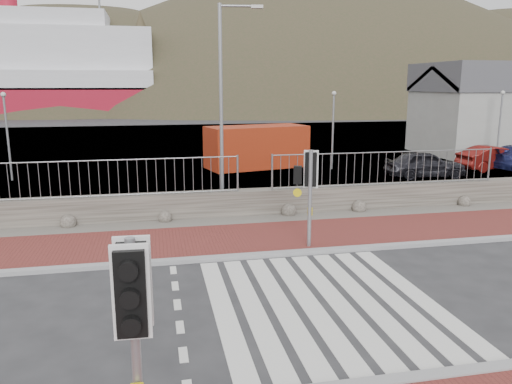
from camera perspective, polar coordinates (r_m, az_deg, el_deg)
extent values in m
plane|color=#28282B|center=(10.79, 7.69, -12.40)|extent=(220.00, 220.00, 0.00)
cube|color=maroon|center=(14.81, 1.94, -5.20)|extent=(40.00, 3.00, 0.08)
cube|color=gray|center=(8.34, 14.93, -20.28)|extent=(40.00, 0.25, 0.12)
cube|color=gray|center=(13.43, 3.46, -7.04)|extent=(40.00, 0.25, 0.12)
cube|color=silver|center=(10.33, -3.70, -13.44)|extent=(0.42, 5.60, 0.01)
cube|color=silver|center=(10.42, -0.34, -13.18)|extent=(0.42, 5.60, 0.01)
cube|color=silver|center=(10.54, 2.94, -12.88)|extent=(0.42, 5.60, 0.01)
cube|color=silver|center=(10.69, 6.13, -12.55)|extent=(0.42, 5.60, 0.01)
cube|color=silver|center=(10.88, 9.21, -12.19)|extent=(0.42, 5.60, 0.01)
cube|color=silver|center=(11.09, 12.17, -11.81)|extent=(0.42, 5.60, 0.01)
cube|color=silver|center=(11.34, 15.01, -11.43)|extent=(0.42, 5.60, 0.01)
cube|color=silver|center=(11.61, 17.71, -11.03)|extent=(0.42, 5.60, 0.01)
cube|color=#59544C|center=(16.68, 0.33, -3.22)|extent=(40.00, 1.50, 0.06)
cube|color=#46413A|center=(17.33, -0.22, -1.19)|extent=(40.00, 0.60, 0.90)
cylinder|color=gray|center=(16.61, -16.60, 3.50)|extent=(8.40, 0.04, 0.04)
cylinder|color=gray|center=(16.87, -2.12, 2.07)|extent=(0.07, 0.07, 1.20)
cylinder|color=gray|center=(18.44, 14.70, 4.43)|extent=(8.40, 0.04, 0.04)
cylinder|color=gray|center=(17.11, 1.85, 2.21)|extent=(0.07, 0.07, 1.20)
cylinder|color=gray|center=(20.72, 25.10, 2.82)|extent=(0.07, 0.07, 1.20)
cube|color=#4C4C4F|center=(37.54, -6.49, 5.31)|extent=(120.00, 40.00, 0.50)
cube|color=#3F4C54|center=(72.34, -9.08, 8.53)|extent=(220.00, 50.00, 0.05)
cube|color=silver|center=(78.64, -23.16, 14.58)|extent=(30.00, 12.00, 6.00)
cube|color=silver|center=(78.97, -23.41, 17.47)|extent=(18.00, 10.00, 2.50)
cylinder|color=maroon|center=(80.11, -26.53, 18.92)|extent=(2.40, 2.40, 3.00)
cube|color=#9E9E99|center=(37.41, 27.22, 7.10)|extent=(12.00, 6.00, 4.00)
ellipsoid|color=#313520|center=(100.84, -17.94, -2.42)|extent=(106.40, 68.40, 76.00)
ellipsoid|color=#313520|center=(107.12, 7.02, -4.39)|extent=(140.00, 90.00, 100.00)
ellipsoid|color=#313520|center=(127.16, 26.69, -0.19)|extent=(112.00, 72.00, 80.00)
cylinder|color=gray|center=(6.10, -13.51, -18.06)|extent=(0.11, 0.11, 2.87)
cube|color=black|center=(5.72, -13.95, -10.49)|extent=(0.42, 0.27, 1.07)
sphere|color=#0CE53F|center=(5.84, -13.79, -13.27)|extent=(0.15, 0.15, 0.15)
cylinder|color=gray|center=(13.66, 6.17, -0.94)|extent=(0.11, 0.11, 2.76)
cube|color=#C5AA0B|center=(13.75, 6.14, -2.34)|extent=(0.16, 0.13, 0.22)
cube|color=black|center=(13.50, 6.26, 2.52)|extent=(0.45, 0.37, 1.03)
sphere|color=#0CE53F|center=(13.55, 6.23, 1.29)|extent=(0.15, 0.15, 0.15)
cube|color=black|center=(13.56, 4.79, 1.96)|extent=(0.26, 0.23, 0.49)
cylinder|color=gray|center=(17.51, -4.00, 9.18)|extent=(0.12, 0.12, 7.10)
cylinder|color=gray|center=(17.68, -2.03, 20.48)|extent=(1.24, 0.24, 0.08)
cube|color=beige|center=(17.71, 0.12, 20.41)|extent=(0.42, 0.25, 0.11)
cube|color=#A12E11|center=(27.32, 0.09, 5.19)|extent=(5.79, 3.47, 2.25)
imported|color=black|center=(25.69, 18.75, 3.02)|extent=(3.94, 1.86, 1.30)
imported|color=#5D100D|center=(29.30, 25.57, 3.52)|extent=(3.99, 1.64, 1.29)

